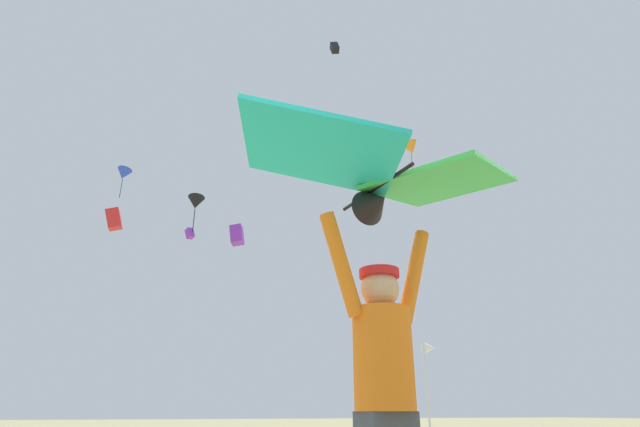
{
  "coord_description": "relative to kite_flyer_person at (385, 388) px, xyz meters",
  "views": [
    {
      "loc": [
        -1.4,
        -2.85,
        0.82
      ],
      "look_at": [
        -0.11,
        0.77,
        2.4
      ],
      "focal_mm": 27.13,
      "sensor_mm": 36.0,
      "label": 1
    }
  ],
  "objects": [
    {
      "name": "distant_kite_white_low_left",
      "position": [
        4.86,
        28.32,
        19.13
      ],
      "size": [
        1.08,
        1.12,
        1.93
      ],
      "color": "white"
    },
    {
      "name": "distant_kite_orange_far_center",
      "position": [
        10.69,
        16.8,
        12.74
      ],
      "size": [
        1.07,
        0.93,
        1.93
      ],
      "color": "orange"
    },
    {
      "name": "held_stunt_kite",
      "position": [
        0.01,
        -0.09,
        1.27
      ],
      "size": [
        2.06,
        1.22,
        0.43
      ],
      "color": "black"
    },
    {
      "name": "kite_flyer_person",
      "position": [
        0.0,
        0.0,
        0.0
      ],
      "size": [
        0.81,
        0.39,
        1.92
      ],
      "color": "#424751",
      "rests_on": "ground"
    },
    {
      "name": "distant_kite_purple_high_right",
      "position": [
        0.91,
        32.56,
        12.16
      ],
      "size": [
        0.8,
        0.76,
        0.91
      ],
      "color": "purple"
    },
    {
      "name": "distant_kite_red_low_right",
      "position": [
        -3.89,
        26.6,
        10.43
      ],
      "size": [
        1.11,
        0.82,
        1.38
      ],
      "color": "red"
    },
    {
      "name": "distant_kite_black_overhead_distant",
      "position": [
        0.69,
        26.66,
        12.18
      ],
      "size": [
        1.19,
        1.24,
        2.46
      ],
      "color": "black"
    },
    {
      "name": "marker_flag",
      "position": [
        4.45,
        6.67,
        0.96
      ],
      "size": [
        0.3,
        0.24,
        2.19
      ],
      "color": "silver",
      "rests_on": "ground"
    },
    {
      "name": "distant_kite_purple_mid_left",
      "position": [
        3.87,
        29.24,
        11.27
      ],
      "size": [
        1.22,
        1.21,
        1.47
      ],
      "color": "purple"
    },
    {
      "name": "distant_kite_blue_high_left",
      "position": [
        -4.24,
        31.81,
        15.87
      ],
      "size": [
        1.17,
        1.13,
        2.41
      ],
      "color": "blue"
    },
    {
      "name": "distant_kite_black_mid_right",
      "position": [
        6.55,
        17.08,
        18.43
      ],
      "size": [
        0.52,
        0.69,
        0.79
      ],
      "color": "black"
    }
  ]
}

